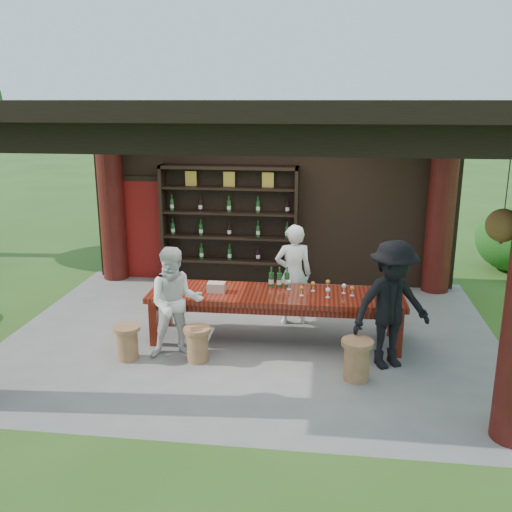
# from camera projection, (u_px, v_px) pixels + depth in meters

# --- Properties ---
(ground) EXTENTS (90.00, 90.00, 0.00)m
(ground) POSITION_uv_depth(u_px,v_px,m) (253.00, 334.00, 8.81)
(ground) COLOR #2D5119
(ground) RESTS_ON ground
(pavilion) EXTENTS (7.50, 6.00, 3.60)m
(pavilion) POSITION_uv_depth(u_px,v_px,m) (255.00, 193.00, 8.65)
(pavilion) COLOR slate
(pavilion) RESTS_ON ground
(wine_shelf) EXTENTS (2.63, 0.40, 2.32)m
(wine_shelf) POSITION_uv_depth(u_px,v_px,m) (229.00, 226.00, 10.94)
(wine_shelf) COLOR black
(wine_shelf) RESTS_ON ground
(tasting_table) EXTENTS (3.77, 1.02, 0.75)m
(tasting_table) POSITION_uv_depth(u_px,v_px,m) (276.00, 300.00, 8.44)
(tasting_table) COLOR #53100B
(tasting_table) RESTS_ON ground
(stool_near_left) EXTENTS (0.37, 0.37, 0.49)m
(stool_near_left) POSITION_uv_depth(u_px,v_px,m) (198.00, 343.00, 7.86)
(stool_near_left) COLOR brown
(stool_near_left) RESTS_ON ground
(stool_near_right) EXTENTS (0.41, 0.41, 0.54)m
(stool_near_right) POSITION_uv_depth(u_px,v_px,m) (357.00, 359.00, 7.32)
(stool_near_right) COLOR brown
(stool_near_right) RESTS_ON ground
(stool_far_left) EXTENTS (0.37, 0.37, 0.49)m
(stool_far_left) POSITION_uv_depth(u_px,v_px,m) (127.00, 342.00, 7.91)
(stool_far_left) COLOR brown
(stool_far_left) RESTS_ON ground
(host) EXTENTS (0.66, 0.50, 1.63)m
(host) POSITION_uv_depth(u_px,v_px,m) (293.00, 275.00, 9.07)
(host) COLOR white
(host) RESTS_ON ground
(guest_woman) EXTENTS (0.91, 0.79, 1.58)m
(guest_woman) POSITION_uv_depth(u_px,v_px,m) (176.00, 303.00, 7.88)
(guest_woman) COLOR silver
(guest_woman) RESTS_ON ground
(guest_man) EXTENTS (1.31, 1.08, 1.76)m
(guest_man) POSITION_uv_depth(u_px,v_px,m) (392.00, 305.00, 7.54)
(guest_man) COLOR black
(guest_man) RESTS_ON ground
(table_bottles) EXTENTS (0.32, 0.12, 0.31)m
(table_bottles) POSITION_uv_depth(u_px,v_px,m) (279.00, 277.00, 8.66)
(table_bottles) COLOR #194C1E
(table_bottles) RESTS_ON tasting_table
(table_glasses) EXTENTS (1.00, 0.45, 0.15)m
(table_glasses) POSITION_uv_depth(u_px,v_px,m) (322.00, 288.00, 8.39)
(table_glasses) COLOR silver
(table_glasses) RESTS_ON tasting_table
(napkin_basket) EXTENTS (0.26, 0.18, 0.14)m
(napkin_basket) POSITION_uv_depth(u_px,v_px,m) (216.00, 287.00, 8.44)
(napkin_basket) COLOR #BF6672
(napkin_basket) RESTS_ON tasting_table
(shrubs) EXTENTS (14.84, 9.34, 1.36)m
(shrubs) POSITION_uv_depth(u_px,v_px,m) (419.00, 290.00, 9.19)
(shrubs) COLOR #194C14
(shrubs) RESTS_ON ground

